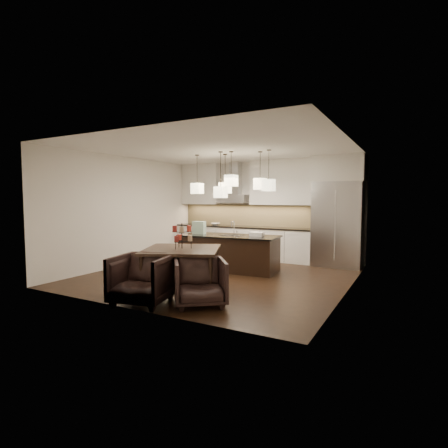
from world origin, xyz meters
The scene contains 37 objects.
floor centered at (0.00, 0.00, -0.01)m, with size 5.50×5.50×0.02m, color black.
ceiling centered at (0.00, 0.00, 2.81)m, with size 5.50×5.50×0.02m, color white.
wall_back centered at (0.00, 2.76, 1.40)m, with size 5.50×0.02×2.80m, color silver.
wall_front centered at (0.00, -2.76, 1.40)m, with size 5.50×0.02×2.80m, color silver.
wall_left centered at (-2.76, 0.00, 1.40)m, with size 0.02×5.50×2.80m, color silver.
wall_right centered at (2.76, 0.00, 1.40)m, with size 0.02×5.50×2.80m, color silver.
refrigerator centered at (2.10, 2.38, 1.07)m, with size 1.20×0.72×2.15m, color #B7B7BA.
fridge_panel centered at (2.10, 2.38, 2.47)m, with size 1.26×0.72×0.65m, color silver.
lower_cabinets centered at (-0.62, 2.43, 0.44)m, with size 4.21×0.62×0.88m, color silver.
countertop centered at (-0.62, 2.43, 0.90)m, with size 4.21×0.66×0.04m, color black.
backsplash centered at (-0.62, 2.73, 1.24)m, with size 4.21×0.02×0.63m, color tan.
upper_cab_left centered at (-2.10, 2.57, 2.17)m, with size 1.25×0.35×1.25m, color silver.
upper_cab_right centered at (0.55, 2.57, 2.17)m, with size 1.86×0.35×1.25m, color silver.
hood_canopy centered at (-0.93, 2.48, 1.72)m, with size 0.90×0.52×0.24m, color #B7B7BA.
hood_chimney centered at (-0.93, 2.59, 2.32)m, with size 0.30×0.28×0.96m, color #B7B7BA.
fruit_bowl centered at (-1.50, 2.38, 0.95)m, with size 0.26×0.26×0.06m, color silver.
island_body centered at (-0.11, 0.65, 0.41)m, with size 2.30×0.92×0.81m, color black.
island_top centered at (-0.11, 0.65, 0.83)m, with size 2.38×0.99×0.04m, color black.
faucet centered at (-0.02, 0.75, 1.02)m, with size 0.09×0.22×0.35m, color silver, non-canonical shape.
tote_bag centered at (-0.91, 0.56, 1.00)m, with size 0.31×0.17×0.31m, color #2D6C39.
food_container centered at (0.56, 0.78, 0.89)m, with size 0.31×0.22×0.09m, color silver.
dining_table centered at (0.05, -1.50, 0.40)m, with size 1.35×1.35×0.81m, color black, non-canonical shape.
candelabra centered at (0.05, -1.50, 1.05)m, with size 0.39×0.39×0.47m, color black, non-canonical shape.
candle_a centered at (0.18, -1.44, 1.00)m, with size 0.08×0.08×0.11m, color #DDB587.
candle_b centered at (-0.08, -1.41, 1.00)m, with size 0.08×0.08×0.11m, color red.
candle_c centered at (0.03, -1.65, 1.00)m, with size 0.08×0.08×0.11m, color maroon.
candle_d centered at (0.11, -1.36, 1.17)m, with size 0.08×0.08×0.11m, color red.
candle_e centered at (-0.09, -1.54, 1.17)m, with size 0.08×0.08×0.11m, color maroon.
candle_f centered at (0.12, -1.62, 1.17)m, with size 0.08×0.08×0.11m, color #DDB587.
armchair_left centered at (-0.08, -2.45, 0.41)m, with size 0.88×0.90×0.82m, color black.
armchair_right centered at (0.79, -2.05, 0.38)m, with size 0.81×0.84×0.76m, color black.
pendant_a centered at (-0.93, 0.52, 1.98)m, with size 0.24×0.24×0.26m, color beige.
pendant_b centered at (-0.25, 0.72, 1.98)m, with size 0.24×0.24×0.26m, color beige.
pendant_c centered at (0.09, 0.38, 2.14)m, with size 0.24×0.24×0.26m, color beige.
pendant_d centered at (0.66, 0.71, 2.06)m, with size 0.24×0.24×0.26m, color beige.
pendant_e centered at (0.94, 0.53, 2.02)m, with size 0.24×0.24×0.26m, color beige.
pendant_f centered at (-0.14, 0.28, 1.87)m, with size 0.24×0.24×0.26m, color beige.
Camera 1 is at (3.82, -6.75, 1.74)m, focal length 28.00 mm.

